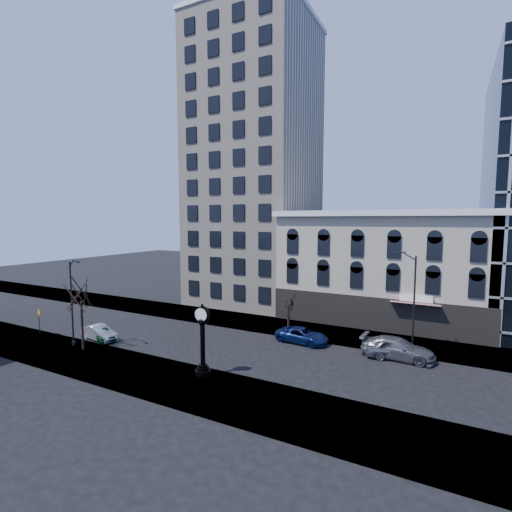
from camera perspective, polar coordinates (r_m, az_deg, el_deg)
The scene contains 16 objects.
ground at distance 35.39m, azimuth -6.05°, elevation -13.43°, with size 160.00×160.00×0.00m, color black.
sidewalk_far at distance 41.95m, azimuth 0.12°, elevation -10.25°, with size 160.00×6.00×0.12m, color gray.
sidewalk_near at distance 29.50m, azimuth -15.11°, elevation -17.45°, with size 160.00×6.00×0.12m, color gray.
cream_tower at distance 53.41m, azimuth -0.31°, elevation 14.00°, with size 15.90×15.40×42.50m.
victorian_row at distance 44.53m, azimuth 18.85°, elevation -1.83°, with size 22.60×11.19×12.50m.
street_clock at distance 28.21m, azimuth -8.21°, elevation -13.06°, with size 1.20×1.20×5.30m.
street_lamp_near at distance 36.58m, azimuth -26.34°, elevation -3.26°, with size 2.04×0.84×8.13m.
street_lamp_far at distance 34.43m, azimuth 22.24°, elevation -2.71°, with size 2.24×0.86×8.84m.
bare_tree_near at distance 35.83m, azimuth -25.38°, elevation -4.90°, with size 4.01×4.01×6.89m.
bare_tree_far at distance 38.51m, azimuth 5.04°, elevation -6.53°, with size 2.57×2.57×4.42m.
warning_sign at distance 42.89m, azimuth -30.41°, elevation -8.11°, with size 0.82×0.32×2.62m.
car_near_a at distance 39.24m, azimuth -22.64°, elevation -10.89°, with size 1.58×3.94×1.34m, color #143F1E.
car_near_b at distance 39.36m, azimuth -22.95°, elevation -10.82°, with size 1.46×4.19×1.38m, color #A5A8AD.
car_far_a at distance 35.84m, azimuth 7.11°, elevation -12.03°, with size 2.30×4.98×1.38m, color #0C194C.
car_far_b at distance 33.87m, azimuth 20.93°, elevation -13.13°, with size 2.39×5.87×1.70m, color #595B60.
car_far_c at distance 33.83m, azimuth 20.80°, elevation -13.14°, with size 2.03×5.04×1.72m, color #595B60.
Camera 1 is at (18.65, -27.79, 11.51)m, focal length 26.00 mm.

